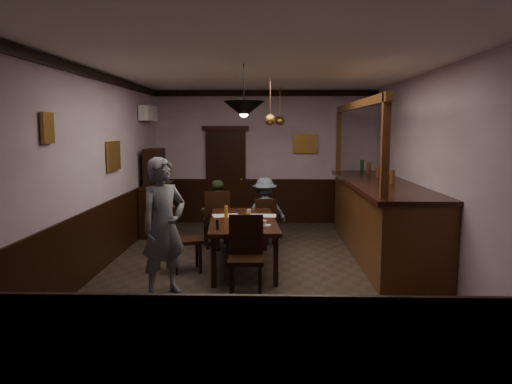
{
  "coord_description": "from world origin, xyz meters",
  "views": [
    {
      "loc": [
        0.09,
        -7.3,
        2.14
      ],
      "look_at": [
        -0.12,
        0.49,
        1.15
      ],
      "focal_mm": 35.0,
      "sensor_mm": 36.0,
      "label": 1
    }
  ],
  "objects_px": {
    "soda_can": "(248,217)",
    "sideboard": "(157,200)",
    "chair_side": "(181,235)",
    "chair_far_right": "(266,220)",
    "pendant_iron": "(244,109)",
    "bar_counter": "(380,216)",
    "pendant_brass_mid": "(270,120)",
    "pendant_brass_far": "(280,121)",
    "person_standing": "(164,227)",
    "chair_far_left": "(217,217)",
    "dining_table": "(243,223)",
    "chair_near": "(246,252)",
    "person_seated_left": "(216,212)",
    "coffee_cup": "(264,223)",
    "person_seated_right": "(265,211)"
  },
  "relations": [
    {
      "from": "person_standing",
      "to": "pendant_brass_far",
      "type": "distance_m",
      "value": 4.6
    },
    {
      "from": "person_standing",
      "to": "pendant_iron",
      "type": "relative_size",
      "value": 2.51
    },
    {
      "from": "chair_far_right",
      "to": "pendant_brass_mid",
      "type": "xyz_separation_m",
      "value": [
        0.08,
        -0.18,
        1.81
      ]
    },
    {
      "from": "chair_far_left",
      "to": "chair_side",
      "type": "relative_size",
      "value": 1.02
    },
    {
      "from": "sideboard",
      "to": "pendant_brass_far",
      "type": "xyz_separation_m",
      "value": [
        2.51,
        0.29,
        1.6
      ]
    },
    {
      "from": "soda_can",
      "to": "sideboard",
      "type": "relative_size",
      "value": 0.07
    },
    {
      "from": "coffee_cup",
      "to": "chair_side",
      "type": "bearing_deg",
      "value": 163.9
    },
    {
      "from": "chair_near",
      "to": "bar_counter",
      "type": "bearing_deg",
      "value": 43.71
    },
    {
      "from": "chair_side",
      "to": "chair_far_right",
      "type": "bearing_deg",
      "value": -54.7
    },
    {
      "from": "person_standing",
      "to": "soda_can",
      "type": "relative_size",
      "value": 14.85
    },
    {
      "from": "chair_far_right",
      "to": "bar_counter",
      "type": "xyz_separation_m",
      "value": [
        1.97,
        -0.4,
        0.16
      ]
    },
    {
      "from": "chair_far_right",
      "to": "pendant_iron",
      "type": "height_order",
      "value": "pendant_iron"
    },
    {
      "from": "person_standing",
      "to": "person_seated_left",
      "type": "relative_size",
      "value": 1.49
    },
    {
      "from": "person_seated_right",
      "to": "soda_can",
      "type": "distance_m",
      "value": 1.73
    },
    {
      "from": "coffee_cup",
      "to": "person_standing",
      "type": "bearing_deg",
      "value": -153.05
    },
    {
      "from": "soda_can",
      "to": "chair_side",
      "type": "bearing_deg",
      "value": -170.45
    },
    {
      "from": "pendant_brass_far",
      "to": "chair_side",
      "type": "bearing_deg",
      "value": -116.67
    },
    {
      "from": "chair_far_right",
      "to": "soda_can",
      "type": "relative_size",
      "value": 7.48
    },
    {
      "from": "sideboard",
      "to": "pendant_brass_mid",
      "type": "distance_m",
      "value": 3.11
    },
    {
      "from": "person_standing",
      "to": "sideboard",
      "type": "distance_m",
      "value": 3.92
    },
    {
      "from": "sideboard",
      "to": "pendant_iron",
      "type": "distance_m",
      "value": 4.17
    },
    {
      "from": "chair_far_left",
      "to": "pendant_brass_mid",
      "type": "bearing_deg",
      "value": 161.39
    },
    {
      "from": "dining_table",
      "to": "bar_counter",
      "type": "xyz_separation_m",
      "value": [
        2.31,
        0.91,
        -0.03
      ]
    },
    {
      "from": "bar_counter",
      "to": "chair_side",
      "type": "bearing_deg",
      "value": -159.61
    },
    {
      "from": "person_standing",
      "to": "person_seated_left",
      "type": "bearing_deg",
      "value": 36.64
    },
    {
      "from": "person_standing",
      "to": "chair_far_left",
      "type": "bearing_deg",
      "value": 35.05
    },
    {
      "from": "coffee_cup",
      "to": "pendant_brass_mid",
      "type": "distance_m",
      "value": 2.25
    },
    {
      "from": "chair_far_right",
      "to": "person_seated_left",
      "type": "bearing_deg",
      "value": -16.5
    },
    {
      "from": "bar_counter",
      "to": "pendant_brass_mid",
      "type": "height_order",
      "value": "pendant_brass_mid"
    },
    {
      "from": "pendant_brass_mid",
      "to": "pendant_iron",
      "type": "bearing_deg",
      "value": -100.48
    },
    {
      "from": "dining_table",
      "to": "coffee_cup",
      "type": "xyz_separation_m",
      "value": [
        0.33,
        -0.54,
        0.11
      ]
    },
    {
      "from": "chair_side",
      "to": "sideboard",
      "type": "distance_m",
      "value": 2.93
    },
    {
      "from": "dining_table",
      "to": "soda_can",
      "type": "height_order",
      "value": "soda_can"
    },
    {
      "from": "soda_can",
      "to": "person_seated_right",
      "type": "bearing_deg",
      "value": 82.2
    },
    {
      "from": "sideboard",
      "to": "coffee_cup",
      "type": "bearing_deg",
      "value": -53.6
    },
    {
      "from": "pendant_iron",
      "to": "person_standing",
      "type": "bearing_deg",
      "value": -152.19
    },
    {
      "from": "chair_near",
      "to": "soda_can",
      "type": "bearing_deg",
      "value": 89.48
    },
    {
      "from": "chair_side",
      "to": "bar_counter",
      "type": "distance_m",
      "value": 3.44
    },
    {
      "from": "person_standing",
      "to": "person_seated_right",
      "type": "height_order",
      "value": "person_standing"
    },
    {
      "from": "chair_far_right",
      "to": "chair_side",
      "type": "relative_size",
      "value": 0.88
    },
    {
      "from": "chair_far_left",
      "to": "pendant_iron",
      "type": "height_order",
      "value": "pendant_iron"
    },
    {
      "from": "chair_near",
      "to": "person_standing",
      "type": "relative_size",
      "value": 0.58
    },
    {
      "from": "soda_can",
      "to": "pendant_brass_far",
      "type": "relative_size",
      "value": 0.15
    },
    {
      "from": "pendant_brass_far",
      "to": "person_standing",
      "type": "bearing_deg",
      "value": -110.96
    },
    {
      "from": "bar_counter",
      "to": "pendant_iron",
      "type": "relative_size",
      "value": 6.53
    },
    {
      "from": "pendant_iron",
      "to": "pendant_brass_mid",
      "type": "distance_m",
      "value": 1.96
    },
    {
      "from": "chair_side",
      "to": "person_seated_right",
      "type": "distance_m",
      "value": 2.24
    },
    {
      "from": "person_seated_right",
      "to": "coffee_cup",
      "type": "height_order",
      "value": "person_seated_right"
    },
    {
      "from": "bar_counter",
      "to": "pendant_brass_mid",
      "type": "bearing_deg",
      "value": 173.28
    },
    {
      "from": "pendant_iron",
      "to": "chair_side",
      "type": "bearing_deg",
      "value": 152.6
    }
  ]
}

